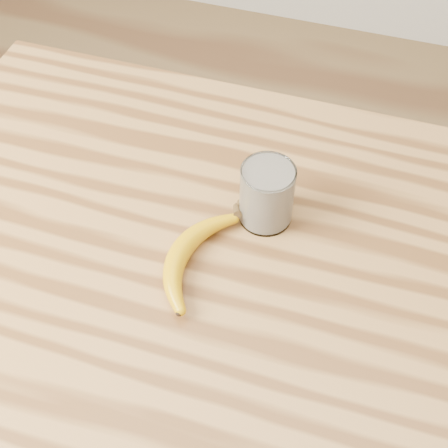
% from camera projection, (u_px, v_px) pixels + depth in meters
% --- Properties ---
extents(table, '(1.20, 0.80, 0.90)m').
position_uv_depth(table, '(247.00, 319.00, 1.00)').
color(table, '#9D6D3A').
rests_on(table, ground).
extents(smoothie_glass, '(0.08, 0.08, 0.10)m').
position_uv_depth(smoothie_glass, '(267.00, 194.00, 0.92)').
color(smoothie_glass, white).
rests_on(smoothie_glass, table).
extents(banana, '(0.13, 0.27, 0.03)m').
position_uv_depth(banana, '(180.00, 251.00, 0.90)').
color(banana, '#CA9106').
rests_on(banana, table).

